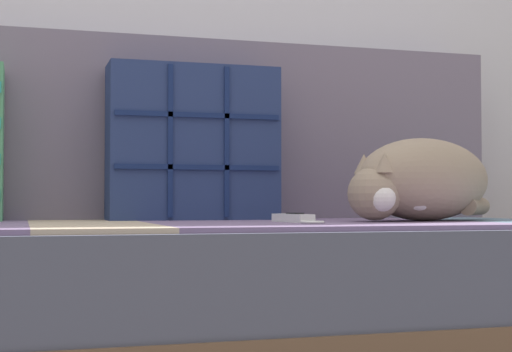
% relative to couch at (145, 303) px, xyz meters
% --- Properties ---
extents(couch, '(2.07, 0.83, 0.34)m').
position_rel_couch_xyz_m(couch, '(0.00, 0.00, 0.00)').
color(couch, brown).
rests_on(couch, ground_plane).
extents(sofa_backrest, '(2.03, 0.14, 0.47)m').
position_rel_couch_xyz_m(sofa_backrest, '(-0.00, 0.35, 0.41)').
color(sofa_backrest, slate).
rests_on(sofa_backrest, couch).
extents(throw_pillow_quilted, '(0.42, 0.14, 0.38)m').
position_rel_couch_xyz_m(throw_pillow_quilted, '(0.15, 0.20, 0.36)').
color(throw_pillow_quilted, navy).
rests_on(throw_pillow_quilted, couch).
extents(sleeping_cat, '(0.43, 0.31, 0.19)m').
position_rel_couch_xyz_m(sleeping_cat, '(0.62, -0.07, 0.26)').
color(sleeping_cat, gray).
rests_on(sleeping_cat, couch).
extents(game_remote_near, '(0.07, 0.19, 0.02)m').
position_rel_couch_xyz_m(game_remote_near, '(0.31, -0.10, 0.18)').
color(game_remote_near, white).
rests_on(game_remote_near, couch).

